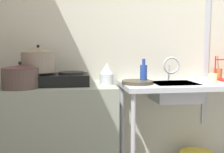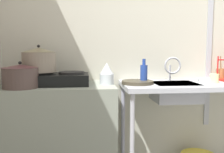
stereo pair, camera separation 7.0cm
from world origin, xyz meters
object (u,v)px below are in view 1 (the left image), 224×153
(stove, at_px, (55,79))
(bottle_by_sink, at_px, (144,73))
(percolator, at_px, (107,74))
(utensil_jar, at_px, (218,73))
(small_bowl_on_drainboard, at_px, (204,80))
(cup_by_rack, at_px, (213,78))
(sink_basin, at_px, (174,92))
(pot_on_left_burner, at_px, (39,60))
(frying_pan, at_px, (137,82))
(pot_beside_stove, at_px, (20,77))
(faucet, at_px, (171,66))

(stove, xyz_separation_m, bottle_by_sink, (0.74, 0.00, 0.04))
(percolator, distance_m, utensil_jar, 1.15)
(stove, distance_m, bottle_by_sink, 0.74)
(stove, height_order, utensil_jar, utensil_jar)
(percolator, xyz_separation_m, small_bowl_on_drainboard, (0.87, 0.02, -0.07))
(cup_by_rack, bearing_deg, utensil_jar, 52.27)
(percolator, xyz_separation_m, cup_by_rack, (0.93, -0.03, -0.05))
(stove, relative_size, sink_basin, 1.42)
(pot_on_left_burner, bearing_deg, stove, -0.00)
(frying_pan, relative_size, small_bowl_on_drainboard, 1.95)
(percolator, relative_size, sink_basin, 0.47)
(pot_on_left_burner, distance_m, percolator, 0.56)
(pot_beside_stove, bearing_deg, sink_basin, 6.15)
(cup_by_rack, height_order, utensil_jar, utensil_jar)
(faucet, height_order, small_bowl_on_drainboard, faucet)
(pot_on_left_burner, bearing_deg, sink_basin, -0.33)
(utensil_jar, bearing_deg, small_bowl_on_drainboard, -141.36)
(sink_basin, bearing_deg, bottle_by_sink, 177.91)
(faucet, bearing_deg, bottle_by_sink, -156.80)
(utensil_jar, bearing_deg, sink_basin, -157.48)
(pot_on_left_burner, bearing_deg, faucet, 6.36)
(small_bowl_on_drainboard, bearing_deg, pot_beside_stove, -174.31)
(sink_basin, relative_size, bottle_by_sink, 1.80)
(pot_beside_stove, distance_m, cup_by_rack, 1.59)
(utensil_jar, bearing_deg, percolator, -168.75)
(stove, bearing_deg, utensil_jar, 7.87)
(stove, bearing_deg, bottle_by_sink, 0.26)
(pot_beside_stove, relative_size, sink_basin, 0.72)
(pot_beside_stove, distance_m, sink_basin, 1.28)
(percolator, bearing_deg, pot_on_left_burner, 178.92)
(sink_basin, bearing_deg, cup_by_rack, -6.53)
(stove, bearing_deg, pot_on_left_burner, 180.00)
(pot_beside_stove, relative_size, percolator, 1.51)
(pot_on_left_burner, distance_m, faucet, 1.17)
(pot_beside_stove, xyz_separation_m, small_bowl_on_drainboard, (1.54, 0.15, -0.07))
(sink_basin, bearing_deg, faucet, 82.42)
(frying_pan, height_order, cup_by_rack, cup_by_rack)
(frying_pan, distance_m, cup_by_rack, 0.67)
(pot_beside_stove, relative_size, faucet, 1.22)
(pot_on_left_burner, relative_size, small_bowl_on_drainboard, 1.97)
(sink_basin, bearing_deg, frying_pan, -177.25)
(percolator, distance_m, sink_basin, 0.62)
(pot_beside_stove, height_order, utensil_jar, utensil_jar)
(frying_pan, bearing_deg, pot_on_left_burner, 178.38)
(faucet, relative_size, bottle_by_sink, 1.06)
(percolator, relative_size, utensil_jar, 0.80)
(sink_basin, xyz_separation_m, frying_pan, (-0.34, -0.02, 0.09))
(faucet, distance_m, small_bowl_on_drainboard, 0.31)
(pot_beside_stove, relative_size, cup_by_rack, 3.37)
(cup_by_rack, bearing_deg, percolator, 177.88)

